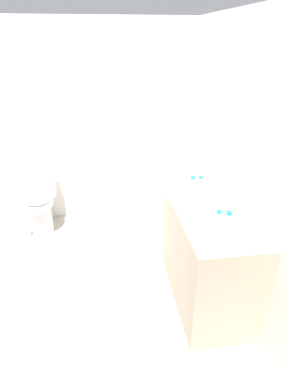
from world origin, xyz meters
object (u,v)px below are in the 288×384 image
Objects in this scene: sink_faucet at (235,212)px; water_bottle_2 at (218,224)px; drinking_glass_1 at (187,187)px; toilet at (40,204)px; water_bottle_0 at (227,227)px; toilet_paper_roll at (26,233)px; water_bottle_3 at (200,187)px; bathtub at (131,205)px; drinking_glass_0 at (199,199)px; sink_basin at (211,214)px; water_bottle_1 at (192,189)px.

sink_faucet is 0.76× the size of water_bottle_2.
water_bottle_2 is at bearing -87.47° from drinking_glass_1.
water_bottle_0 reaches higher than toilet.
toilet reaches higher than toilet_paper_roll.
water_bottle_0 reaches higher than water_bottle_3.
water_bottle_3 is 0.14m from drinking_glass_1.
drinking_glass_1 is at bearing 130.96° from water_bottle_3.
water_bottle_3 is (0.02, 0.69, -0.02)m from water_bottle_0.
toilet is at bearing 147.68° from water_bottle_3.
bathtub is 16.67× the size of drinking_glass_0.
sink_faucet is 1.73× the size of drinking_glass_0.
bathtub reaches higher than sink_basin.
bathtub is at bearing 86.91° from toilet.
water_bottle_2 reaches higher than toilet.
water_bottle_0 is 1.17× the size of water_bottle_3.
water_bottle_1 is at bearing -66.98° from bathtub.
drinking_glass_1 reaches higher than toilet_paper_roll.
water_bottle_2 is (-0.25, -0.26, 0.06)m from sink_faucet.
drinking_glass_1 reaches higher than drinking_glass_0.
water_bottle_3 is (0.53, -0.98, 0.67)m from bathtub.
sink_faucet is (1.81, -1.38, 0.53)m from toilet.
sink_basin is 0.36m from water_bottle_3.
water_bottle_0 is at bearing -41.63° from toilet_paper_roll.
bathtub is 6.52× the size of water_bottle_1.
sink_basin reaches higher than toilet_paper_roll.
water_bottle_2 is 2.27× the size of drinking_glass_0.
water_bottle_1 is 1.13× the size of water_bottle_2.
toilet is 2.42m from water_bottle_0.
sink_faucet is 1.50× the size of drinking_glass_1.
water_bottle_0 is (-0.01, -0.33, 0.08)m from sink_basin.
bathtub is at bearing 116.49° from drinking_glass_1.
water_bottle_3 is 1.74× the size of toilet_paper_roll.
drinking_glass_0 is 2.21m from toilet_paper_roll.
drinking_glass_0 reaches higher than toilet_paper_roll.
sink_faucet is at bearing -44.39° from drinking_glass_0.
bathtub is 1.09m from toilet.
drinking_glass_1 is (-0.04, 0.23, 0.01)m from drinking_glass_0.
drinking_glass_1 is (0.44, -0.88, 0.63)m from bathtub.
sink_faucet is at bearing 0.00° from sink_basin.
drinking_glass_1 is 0.90× the size of toilet_paper_roll.
water_bottle_3 is (-0.19, 0.36, 0.06)m from sink_faucet.
drinking_glass_0 is at bearing 52.89° from toilet.
water_bottle_3 is 0.14m from drinking_glass_0.
water_bottle_1 is at bearing 132.43° from sink_faucet.
bathtub reaches higher than toilet_paper_roll.
bathtub is 1.30m from water_bottle_3.
water_bottle_3 is at bearing -26.55° from toilet_paper_roll.
sink_basin is at bearing -80.50° from drinking_glass_1.
sink_faucet is 0.40m from water_bottle_0.
sink_basin is (1.61, -1.38, 0.53)m from toilet.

